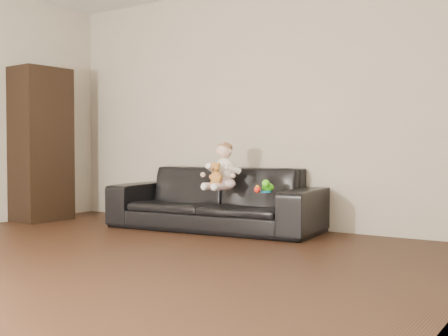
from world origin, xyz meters
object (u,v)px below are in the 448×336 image
Objects in this scene: baby at (223,169)px; teddy_bear at (216,174)px; cabinet at (41,145)px; toy_blue_disc at (265,192)px; toy_green at (268,187)px; sofa at (215,198)px; toy_rattle at (257,190)px.

baby is 2.16× the size of teddy_bear.
toy_blue_disc is at bearing 10.70° from cabinet.
cabinet is 2.82m from toy_green.
cabinet is 2.82m from toy_blue_disc.
teddy_bear is (2.28, 0.24, -0.30)m from cabinet.
teddy_bear is 1.70× the size of toy_green.
cabinet is at bearing -171.43° from toy_green.
sofa is 0.69m from toy_green.
cabinet reaches higher than toy_green.
toy_green is at bearing -12.93° from sofa.
teddy_bear is 3.48× the size of toy_rattle.
toy_blue_disc is at bearing -17.66° from sofa.
baby is at bearing 113.36° from teddy_bear.
teddy_bear is (0.19, -0.26, 0.27)m from sofa.
baby is at bearing 12.95° from cabinet.
toy_rattle is at bearing -26.30° from sofa.
toy_green is at bearing 80.91° from toy_rattle.
baby is at bearing 176.84° from toy_blue_disc.
baby reaches higher than teddy_bear.
toy_green is at bearing 94.44° from toy_blue_disc.
toy_green is 2.04× the size of toy_rattle.
teddy_bear reaches higher than toy_rattle.
baby is 0.52m from toy_green.
cabinet reaches higher than toy_rattle.
teddy_bear is at bearing -159.85° from toy_green.
toy_blue_disc is (2.76, 0.36, -0.45)m from cabinet.
toy_rattle is 0.56× the size of toy_blue_disc.
baby is 4.18× the size of toy_blue_disc.
teddy_bear is at bearing -59.68° from sofa.
toy_green is at bearing 11.89° from cabinet.
baby is 0.53m from toy_blue_disc.
teddy_bear is 1.94× the size of toy_blue_disc.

